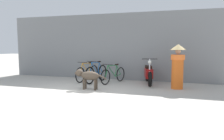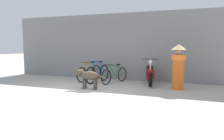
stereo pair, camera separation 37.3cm
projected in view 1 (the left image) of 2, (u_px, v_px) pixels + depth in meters
name	position (u px, v px, depth m)	size (l,w,h in m)	color
ground_plane	(73.00, 93.00, 6.99)	(60.00, 60.00, 0.00)	#ADA89E
shop_wall_back	(107.00, 47.00, 10.00)	(9.86, 0.20, 2.96)	slate
bicycle_0	(87.00, 73.00, 9.44)	(0.46, 1.70, 0.84)	black
bicycle_1	(96.00, 74.00, 9.06)	(0.46, 1.72, 0.91)	black
bicycle_2	(113.00, 75.00, 8.93)	(0.60, 1.63, 0.80)	black
motorcycle	(149.00, 74.00, 8.68)	(0.63, 1.81, 1.03)	black
stray_dog	(88.00, 76.00, 7.58)	(1.20, 0.30, 0.70)	#4C3F33
person_in_robes	(178.00, 65.00, 7.67)	(0.70, 0.70, 1.57)	orange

